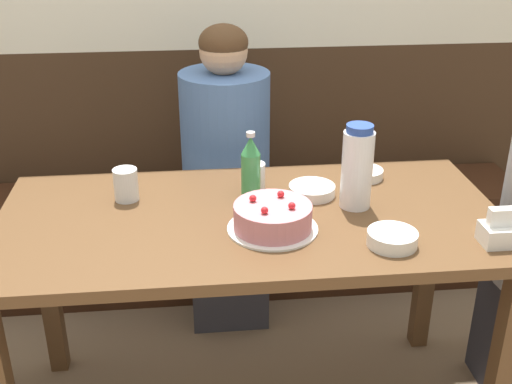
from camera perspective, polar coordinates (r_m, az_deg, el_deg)
The scene contains 12 objects.
bench_seat at distance 2.84m, azimuth -2.07°, elevation -3.97°, with size 2.51×0.38×0.44m.
dining_table at distance 1.91m, azimuth -0.47°, elevation -4.75°, with size 1.47×0.71×0.75m.
birthday_cake at distance 1.77m, azimuth 1.49°, elevation -2.29°, with size 0.25×0.25×0.09m.
water_pitcher at distance 1.89m, azimuth 8.98°, elevation 2.18°, with size 0.09×0.09×0.25m.
soju_bottle at distance 1.93m, azimuth -0.47°, elevation 2.20°, with size 0.06×0.06×0.21m.
napkin_holder at distance 1.82m, azimuth 21.05°, elevation -3.24°, with size 0.11×0.08×0.11m.
bowl_soup_white at distance 2.13m, azimuth 9.59°, elevation 1.64°, with size 0.12×0.12×0.03m.
bowl_rice_small at distance 1.99m, azimuth 4.99°, elevation 0.16°, with size 0.14×0.14×0.03m.
bowl_side_dish at distance 1.74m, azimuth 12.01°, elevation -4.06°, with size 0.13×0.13×0.04m.
glass_water_tall at distance 2.02m, azimuth -0.13°, elevation 1.45°, with size 0.07×0.07×0.08m.
glass_tumbler_short at distance 1.98m, azimuth -11.49°, elevation 0.66°, with size 0.07×0.07×0.10m.
person_grey_tee at distance 2.49m, azimuth -2.64°, elevation 0.49°, with size 0.33×0.34×1.19m.
Camera 1 is at (-0.16, -1.65, 1.60)m, focal length 45.00 mm.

